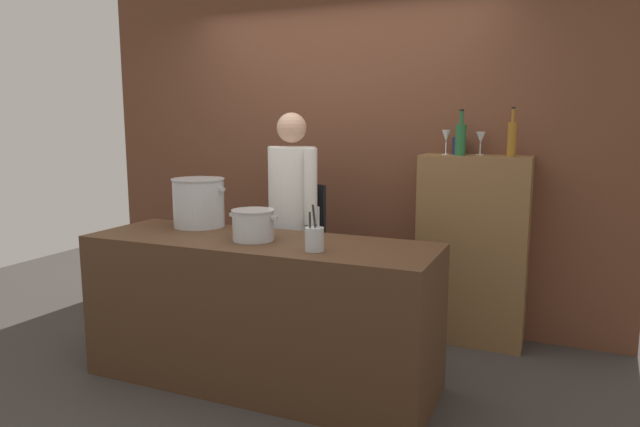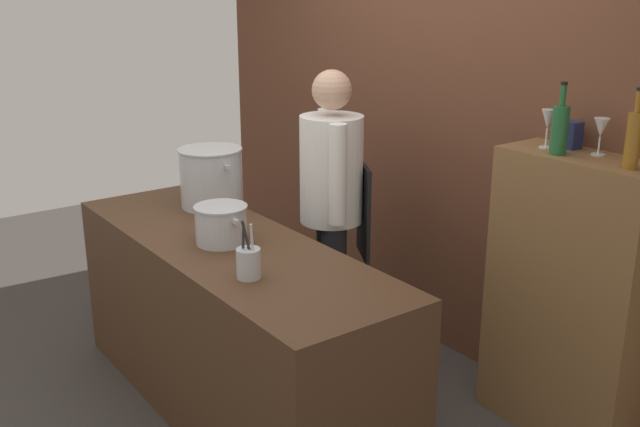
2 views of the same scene
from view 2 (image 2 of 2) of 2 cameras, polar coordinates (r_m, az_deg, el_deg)
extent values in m
plane|color=#383330|center=(3.93, -6.56, -14.67)|extent=(8.00, 8.00, 0.00)
cube|color=brown|center=(4.23, 9.60, 9.32)|extent=(4.40, 0.10, 3.00)
cube|color=#472D1C|center=(3.71, -6.80, -8.79)|extent=(2.14, 0.70, 0.90)
cube|color=brown|center=(3.63, 18.82, -6.31)|extent=(0.76, 0.32, 1.36)
cylinder|color=black|center=(4.07, 1.05, -6.64)|extent=(0.14, 0.14, 0.84)
cylinder|color=black|center=(4.25, 0.65, -5.54)|extent=(0.14, 0.14, 0.84)
cylinder|color=white|center=(3.93, 0.89, 3.43)|extent=(0.34, 0.34, 0.58)
cube|color=black|center=(4.02, 3.41, 0.20)|extent=(0.27, 0.16, 0.52)
cylinder|color=white|center=(3.71, 1.39, 3.03)|extent=(0.09, 0.09, 0.52)
cylinder|color=white|center=(4.13, 0.45, 4.57)|extent=(0.09, 0.09, 0.52)
sphere|color=tan|center=(3.85, 0.92, 9.58)|extent=(0.21, 0.21, 0.21)
cylinder|color=#B7BABF|center=(4.08, -8.45, 2.73)|extent=(0.34, 0.34, 0.32)
cylinder|color=#B7BABF|center=(4.04, -8.55, 4.95)|extent=(0.35, 0.35, 0.01)
cube|color=#B7BABF|center=(4.22, -9.71, 4.58)|extent=(0.04, 0.02, 0.02)
cube|color=#B7BABF|center=(3.89, -7.22, 3.60)|extent=(0.04, 0.02, 0.02)
cylinder|color=#B7BABF|center=(3.51, -7.68, -0.91)|extent=(0.25, 0.25, 0.18)
cylinder|color=#B7BABF|center=(3.48, -7.74, 0.52)|extent=(0.25, 0.25, 0.01)
cube|color=#B7BABF|center=(3.61, -8.79, 0.51)|extent=(0.04, 0.02, 0.02)
cube|color=#B7BABF|center=(3.38, -6.57, -0.62)|extent=(0.04, 0.02, 0.02)
cylinder|color=#B7BABF|center=(3.10, -5.57, -3.88)|extent=(0.10, 0.10, 0.13)
cylinder|color=#262626|center=(3.09, -6.00, -2.92)|extent=(0.03, 0.03, 0.20)
cylinder|color=#B7BABF|center=(3.06, -5.26, -2.78)|extent=(0.02, 0.03, 0.23)
cylinder|color=#262626|center=(3.06, -5.57, -2.60)|extent=(0.02, 0.06, 0.24)
cylinder|color=#8C5919|center=(3.23, 23.13, 5.20)|extent=(0.06, 0.06, 0.23)
cylinder|color=#8C5919|center=(3.21, 23.48, 7.97)|extent=(0.02, 0.02, 0.09)
cylinder|color=black|center=(3.20, 23.59, 8.85)|extent=(0.02, 0.02, 0.01)
cylinder|color=#1E592D|center=(3.40, 18.11, 6.17)|extent=(0.07, 0.07, 0.21)
cylinder|color=#1E592D|center=(3.37, 18.36, 8.71)|extent=(0.03, 0.03, 0.09)
cylinder|color=black|center=(3.37, 18.44, 9.57)|extent=(0.03, 0.03, 0.01)
cylinder|color=silver|center=(3.46, 20.78, 4.31)|extent=(0.06, 0.06, 0.01)
cylinder|color=silver|center=(3.45, 20.85, 4.98)|extent=(0.01, 0.01, 0.08)
cone|color=silver|center=(3.43, 21.00, 6.27)|extent=(0.07, 0.07, 0.08)
cylinder|color=silver|center=(3.53, 17.10, 4.95)|extent=(0.06, 0.06, 0.01)
cylinder|color=silver|center=(3.52, 17.17, 5.66)|extent=(0.01, 0.01, 0.08)
cone|color=silver|center=(3.51, 17.30, 7.02)|extent=(0.06, 0.06, 0.09)
cube|color=navy|center=(3.54, 18.93, 5.78)|extent=(0.08, 0.08, 0.12)
camera|label=1|loc=(1.89, -78.01, -12.38)|focal=31.91mm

